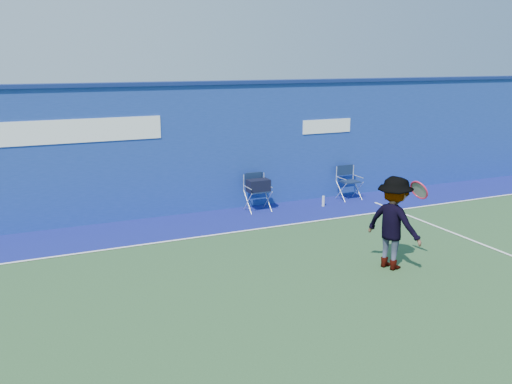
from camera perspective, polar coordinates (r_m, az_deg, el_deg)
name	(u,v)px	position (r m, az deg, el deg)	size (l,w,h in m)	color
ground	(292,293)	(8.68, 3.84, -10.56)	(80.00, 80.00, 0.00)	#2B4E29
stadium_wall	(190,148)	(12.89, -6.94, 4.67)	(24.00, 0.50, 3.08)	navy
out_of_bounds_strip	(207,223)	(12.21, -5.18, -3.25)	(24.00, 1.80, 0.01)	navy
court_lines	(276,279)	(9.16, 2.07, -9.09)	(24.00, 12.00, 0.01)	white
directors_chair_left	(258,195)	(13.05, 0.18, -0.34)	(0.54, 0.50, 0.91)	silver
directors_chair_right	(349,189)	(14.36, 9.75, 0.32)	(0.52, 0.47, 0.87)	silver
water_bottle	(323,201)	(13.58, 7.10, -0.97)	(0.07, 0.07, 0.27)	silver
tennis_player	(394,223)	(9.69, 14.30, -3.15)	(0.97, 1.19, 1.64)	#EA4738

